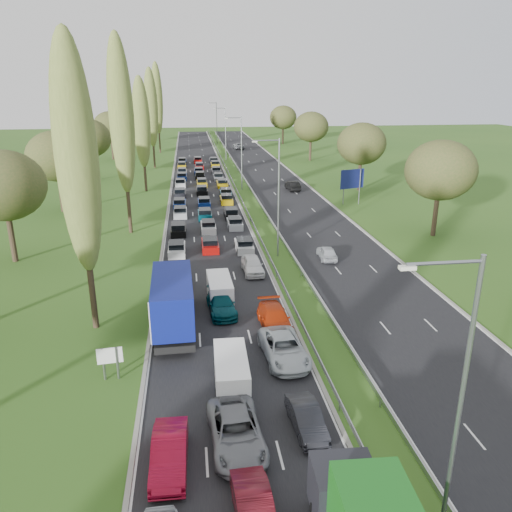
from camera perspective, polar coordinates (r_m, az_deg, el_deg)
ground at (r=87.30m, az=-1.76°, el=7.85°), size 260.00×260.00×0.00m
near_carriageway at (r=89.34m, az=-6.28°, el=8.00°), size 10.50×215.00×0.04m
far_carriageway at (r=90.65m, az=2.36°, el=8.26°), size 10.50×215.00×0.04m
central_reservation at (r=89.64m, az=-1.93°, el=8.50°), size 2.36×215.00×0.32m
lamp_columns at (r=84.37m, az=-1.66°, el=11.59°), size 0.18×140.18×12.00m
poplar_row at (r=73.87m, az=-13.74°, el=15.00°), size 2.80×127.80×22.44m
woodland_left at (r=70.73m, az=-22.48°, el=10.13°), size 8.00×166.00×11.10m
woodland_right at (r=77.77m, az=14.01°, el=11.67°), size 8.00×153.00×11.10m
traffic_queue_fill at (r=84.43m, az=-6.21°, el=7.67°), size 8.99×68.83×0.80m
near_car_1 at (r=25.04m, az=-9.86°, el=-21.32°), size 1.72×4.64×1.51m
near_car_2 at (r=45.40m, az=-9.20°, el=-2.07°), size 2.68×5.28×1.43m
near_car_5 at (r=22.43m, az=-0.19°, el=-27.05°), size 1.70×4.33×1.40m
near_car_6 at (r=25.88m, az=-2.27°, el=-19.43°), size 2.84×5.65×1.53m
near_car_7 at (r=39.03m, az=-3.98°, el=-5.47°), size 2.37×5.05×1.42m
near_car_8 at (r=41.96m, az=-4.10°, el=-3.62°), size 1.95×4.45×1.49m
near_car_9 at (r=26.98m, az=5.80°, el=-18.00°), size 1.63×4.05×1.31m
near_car_10 at (r=32.68m, az=3.22°, el=-10.51°), size 2.91×5.68×1.54m
near_car_11 at (r=36.54m, az=2.14°, el=-7.16°), size 2.19×5.19×1.49m
near_car_12 at (r=46.96m, az=-0.39°, el=-1.02°), size 1.94×4.58×1.54m
far_car_0 at (r=51.22m, az=8.12°, el=0.40°), size 1.80×4.05×1.36m
far_car_1 at (r=84.74m, az=4.21°, el=8.02°), size 1.99×4.85×1.56m
far_car_2 at (r=141.21m, az=-2.03°, el=12.46°), size 2.78×5.83×1.61m
blue_lorry at (r=36.55m, az=-9.42°, el=-5.01°), size 2.76×9.94×4.20m
white_van_front at (r=30.07m, az=-2.88°, el=-12.88°), size 1.89×4.83×1.94m
white_van_rear at (r=41.31m, az=-4.18°, el=-3.67°), size 1.86×4.74×1.90m
info_sign at (r=31.59m, az=-16.33°, el=-11.23°), size 1.50×0.25×2.10m
direction_sign at (r=75.20m, az=10.93°, el=8.47°), size 3.85×1.28×5.20m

